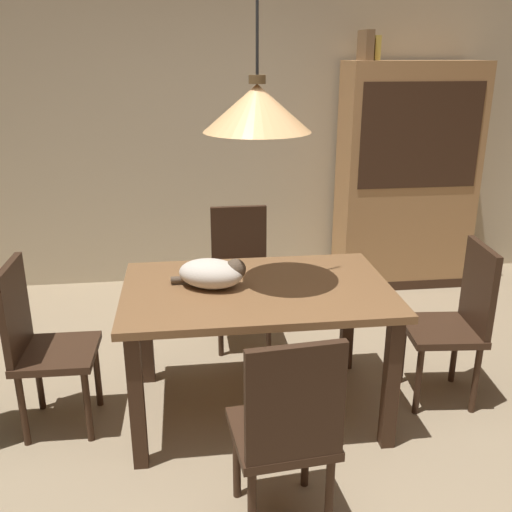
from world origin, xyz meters
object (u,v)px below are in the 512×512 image
object	(u,v)px
chair_right_side	(457,317)
cat_sleeping	(213,273)
chair_near_front	(287,428)
chair_left_side	(40,340)
book_brown_thick	(366,45)
chair_far_back	(241,270)
hutch_bookcase	(406,182)
dining_table	(257,304)
book_yellow_short	(374,48)
pendant_lamp	(257,108)

from	to	relation	value
chair_right_side	cat_sleeping	size ratio (longest dim) A/B	2.29
chair_near_front	cat_sleeping	distance (m)	0.99
chair_left_side	book_brown_thick	world-z (taller)	book_brown_thick
chair_far_back	hutch_bookcase	world-z (taller)	hutch_bookcase
dining_table	hutch_bookcase	distance (m)	2.33
hutch_bookcase	chair_left_side	bearing A→B (deg)	-145.80
chair_right_side	book_yellow_short	size ratio (longest dim) A/B	4.65
chair_far_back	hutch_bookcase	bearing A→B (deg)	31.18
hutch_bookcase	dining_table	bearing A→B (deg)	-129.85
chair_left_side	book_yellow_short	xyz separation A→B (m)	(2.26, 1.78, 1.43)
chair_far_back	chair_near_front	xyz separation A→B (m)	(0.01, -1.76, 0.00)
book_brown_thick	book_yellow_short	bearing A→B (deg)	0.00
chair_right_side	cat_sleeping	xyz separation A→B (m)	(-1.36, 0.04, 0.32)
chair_right_side	chair_left_side	distance (m)	2.26
cat_sleeping	pendant_lamp	xyz separation A→B (m)	(0.23, -0.03, 0.84)
dining_table	pendant_lamp	xyz separation A→B (m)	(-0.00, 0.00, 1.01)
chair_right_side	chair_left_side	world-z (taller)	same
chair_right_side	pendant_lamp	xyz separation A→B (m)	(-1.13, 0.01, 1.15)
chair_near_front	hutch_bookcase	distance (m)	3.06
chair_right_side	book_brown_thick	distance (m)	2.30
dining_table	chair_near_front	distance (m)	0.89
cat_sleeping	chair_near_front	bearing A→B (deg)	-75.45
chair_left_side	chair_far_back	bearing A→B (deg)	37.86
hutch_bookcase	book_yellow_short	distance (m)	1.11
dining_table	book_brown_thick	distance (m)	2.45
dining_table	pendant_lamp	world-z (taller)	pendant_lamp
pendant_lamp	hutch_bookcase	xyz separation A→B (m)	(1.48, 1.78, -0.77)
book_brown_thick	chair_right_side	bearing A→B (deg)	-87.94
chair_right_side	hutch_bookcase	xyz separation A→B (m)	(0.35, 1.78, 0.38)
dining_table	chair_left_side	world-z (taller)	chair_left_side
chair_left_side	book_yellow_short	world-z (taller)	book_yellow_short
chair_near_front	chair_left_side	world-z (taller)	same
chair_near_front	book_yellow_short	distance (m)	3.22
chair_right_side	cat_sleeping	world-z (taller)	chair_right_side
chair_near_front	book_brown_thick	xyz separation A→B (m)	(1.06, 2.65, 1.45)
chair_right_side	book_brown_thick	size ratio (longest dim) A/B	3.88
chair_right_side	chair_far_back	distance (m)	1.43
cat_sleeping	book_yellow_short	bearing A→B (deg)	52.11
hutch_bookcase	book_yellow_short	xyz separation A→B (m)	(-0.35, 0.00, 1.05)
dining_table	pendant_lamp	distance (m)	1.01
chair_left_side	book_brown_thick	size ratio (longest dim) A/B	3.88
chair_far_back	cat_sleeping	xyz separation A→B (m)	(-0.23, -0.85, 0.32)
chair_far_back	book_brown_thick	world-z (taller)	book_brown_thick
chair_far_back	chair_right_side	bearing A→B (deg)	-38.11
pendant_lamp	hutch_bookcase	size ratio (longest dim) A/B	0.70
hutch_bookcase	book_yellow_short	world-z (taller)	book_yellow_short
chair_far_back	chair_left_side	xyz separation A→B (m)	(-1.13, -0.88, 0.00)
chair_right_side	chair_near_front	xyz separation A→B (m)	(-1.12, -0.87, 0.00)
hutch_bookcase	chair_near_front	bearing A→B (deg)	-119.06
chair_right_side	hutch_bookcase	bearing A→B (deg)	78.77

